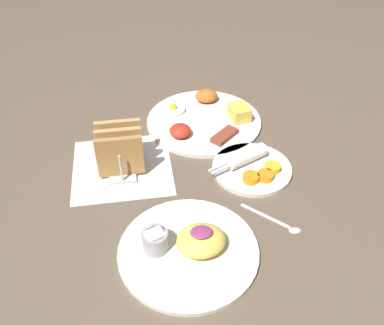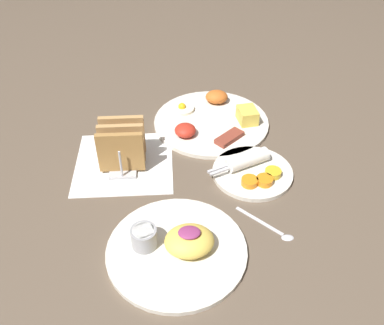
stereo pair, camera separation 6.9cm
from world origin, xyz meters
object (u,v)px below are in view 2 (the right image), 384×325
at_px(plate_condiments, 252,170).
at_px(toast_rack, 122,145).
at_px(plate_foreground, 177,246).
at_px(plate_breakfast, 212,120).

relative_size(plate_condiments, toast_rack, 1.66).
distance_m(plate_condiments, plate_foreground, 0.27).
xyz_separation_m(plate_breakfast, toast_rack, (-0.22, -0.15, 0.04)).
xyz_separation_m(plate_foreground, toast_rack, (-0.11, 0.26, 0.04)).
bearing_deg(plate_condiments, plate_foreground, -130.23).
bearing_deg(toast_rack, plate_breakfast, 34.33).
xyz_separation_m(plate_condiments, toast_rack, (-0.29, 0.06, 0.04)).
bearing_deg(plate_foreground, plate_condiments, 49.77).
distance_m(plate_breakfast, toast_rack, 0.27).
bearing_deg(plate_foreground, toast_rack, 113.35).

